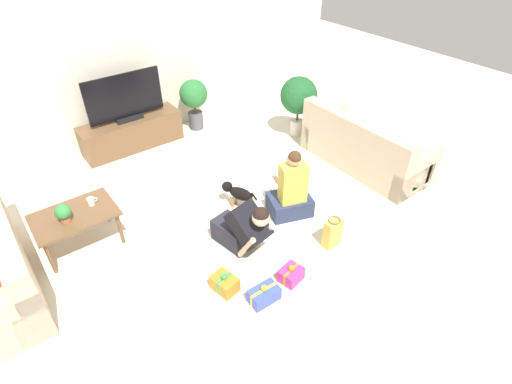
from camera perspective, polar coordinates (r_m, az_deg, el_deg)
The scene contains 17 objects.
ground_plane at distance 5.07m, azimuth -5.62°, elevation -3.97°, with size 16.00×16.00×0.00m, color beige.
wall_back at distance 6.57m, azimuth -19.39°, elevation 17.26°, with size 8.40×0.06×2.60m.
sofa_right at distance 6.11m, azimuth 15.13°, elevation 6.07°, with size 0.84×1.90×0.83m.
coffee_table at distance 4.88m, azimuth -24.46°, elevation -3.40°, with size 0.89×0.61×0.46m.
tv_console at distance 6.69m, azimuth -17.28°, elevation 8.02°, with size 1.56×0.46×0.49m.
tv at distance 6.45m, azimuth -18.21°, elevation 12.40°, with size 1.17×0.20×0.72m.
potted_plant_corner_right at distance 6.61m, azimuth 6.11°, elevation 13.32°, with size 0.60×0.60×1.00m.
potted_plant_back_right at distance 6.91m, azimuth -8.87°, elevation 13.15°, with size 0.46×0.46×0.86m.
person_kneeling at distance 4.46m, azimuth -1.87°, elevation -5.10°, with size 0.44×0.78×0.75m.
person_sitting at distance 4.97m, azimuth 5.04°, elevation -0.07°, with size 0.62×0.59×0.94m.
dog at distance 5.12m, azimuth -2.66°, elevation -0.10°, with size 0.29×0.50×0.34m.
gift_box_a at distance 4.23m, azimuth -4.51°, elevation -12.89°, with size 0.24×0.30×0.23m.
gift_box_b at distance 4.32m, azimuth 5.02°, elevation -11.64°, with size 0.27×0.24×0.21m.
gift_box_c at distance 4.13m, azimuth 1.13°, elevation -14.45°, with size 0.31×0.20×0.21m.
gift_bag_a at distance 4.68m, azimuth 10.87°, elevation -5.78°, with size 0.22×0.14×0.38m.
mug at distance 4.89m, azimuth -22.51°, elevation -1.24°, with size 0.12×0.08×0.09m.
tabletop_plant at distance 4.71m, azimuth -25.84°, elevation -2.71°, with size 0.17×0.17×0.22m.
Camera 1 is at (-1.90, -3.33, 3.32)m, focal length 28.00 mm.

